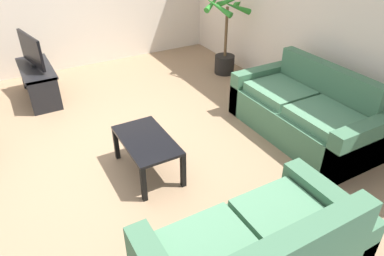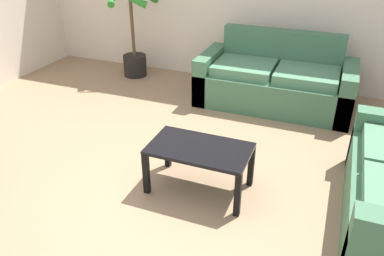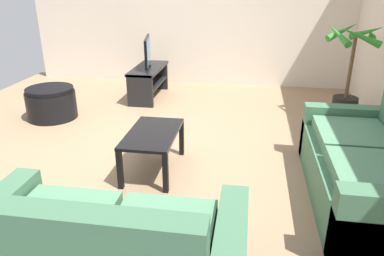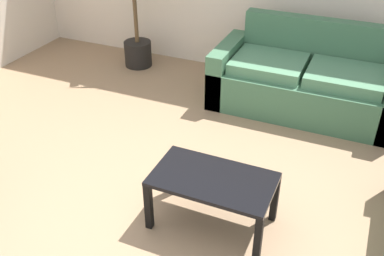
# 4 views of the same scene
# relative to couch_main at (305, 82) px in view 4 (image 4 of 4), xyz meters

# --- Properties ---
(ground_plane) EXTENTS (6.60, 6.60, 0.00)m
(ground_plane) POSITION_rel_couch_main_xyz_m (-0.84, -2.28, -0.30)
(ground_plane) COLOR #937556
(couch_main) EXTENTS (1.93, 0.90, 0.90)m
(couch_main) POSITION_rel_couch_main_xyz_m (0.00, 0.00, 0.00)
(couch_main) COLOR #3F6B4C
(couch_main) RESTS_ON ground
(coffee_table) EXTENTS (0.88, 0.50, 0.44)m
(coffee_table) POSITION_rel_couch_main_xyz_m (-0.26, -2.06, 0.07)
(coffee_table) COLOR black
(coffee_table) RESTS_ON ground
(potted_palm) EXTENTS (0.77, 0.78, 1.36)m
(potted_palm) POSITION_rel_couch_main_xyz_m (-2.20, 0.26, 0.27)
(potted_palm) COLOR black
(potted_palm) RESTS_ON ground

